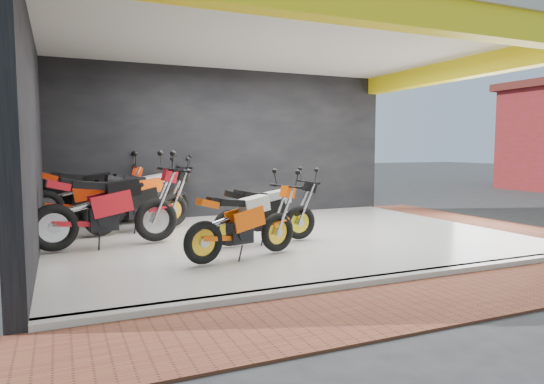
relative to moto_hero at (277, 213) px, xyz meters
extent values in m
plane|color=#2D2D30|center=(0.73, -0.71, -0.70)|extent=(80.00, 80.00, 0.00)
cube|color=white|center=(0.73, 1.29, -0.65)|extent=(8.00, 6.00, 0.10)
cube|color=beige|center=(0.73, 1.29, 2.90)|extent=(8.40, 6.40, 0.20)
cube|color=black|center=(0.73, 4.39, 1.05)|extent=(8.20, 0.20, 3.50)
cube|color=black|center=(-3.37, 1.29, 1.05)|extent=(0.20, 6.20, 3.50)
cube|color=yellow|center=(0.73, -1.71, 2.60)|extent=(8.40, 0.30, 0.40)
cube|color=yellow|center=(4.73, 1.29, 2.60)|extent=(0.30, 6.40, 0.40)
cube|color=white|center=(0.73, -1.73, -0.65)|extent=(8.00, 0.20, 0.10)
cube|color=brown|center=(0.73, -2.51, -0.69)|extent=(9.00, 1.40, 0.03)
cube|color=brown|center=(5.53, 1.29, -0.69)|extent=(1.40, 7.00, 0.03)
camera|label=1|loc=(-2.97, -6.53, 0.97)|focal=32.00mm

